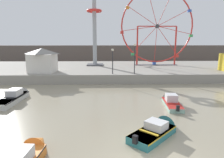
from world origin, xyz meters
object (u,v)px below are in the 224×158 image
(ferris_wheel_red_frame, at_px, (157,27))
(carnival_booth_white_ticket, at_px, (42,60))
(promenade_lamp_near, at_px, (135,54))
(motorboat_pale_grey, at_px, (17,96))
(motorboat_seafoam, at_px, (170,101))
(motorboat_teal_painted, at_px, (159,129))
(drop_tower_steel_tower, at_px, (94,28))
(promenade_lamp_far, at_px, (113,57))

(ferris_wheel_red_frame, relative_size, carnival_booth_white_ticket, 3.35)
(ferris_wheel_red_frame, xyz_separation_m, carnival_booth_white_ticket, (-17.93, -8.18, -4.95))
(promenade_lamp_near, bearing_deg, carnival_booth_white_ticket, 172.52)
(motorboat_pale_grey, distance_m, motorboat_seafoam, 14.36)
(motorboat_teal_painted, bearing_deg, ferris_wheel_red_frame, 30.70)
(drop_tower_steel_tower, height_order, carnival_booth_white_ticket, drop_tower_steel_tower)
(motorboat_teal_painted, distance_m, promenade_lamp_far, 15.67)
(promenade_lamp_far, bearing_deg, motorboat_teal_painted, -81.24)
(promenade_lamp_far, bearing_deg, ferris_wheel_red_frame, 50.55)
(drop_tower_steel_tower, relative_size, carnival_booth_white_ticket, 3.43)
(motorboat_seafoam, bearing_deg, motorboat_teal_painted, 162.18)
(motorboat_seafoam, xyz_separation_m, carnival_booth_white_ticket, (-14.61, 11.09, 2.69))
(ferris_wheel_red_frame, height_order, promenade_lamp_near, ferris_wheel_red_frame)
(motorboat_teal_painted, relative_size, promenade_lamp_near, 0.97)
(motorboat_teal_painted, relative_size, drop_tower_steel_tower, 0.28)
(promenade_lamp_near, bearing_deg, motorboat_pale_grey, -147.76)
(motorboat_teal_painted, distance_m, promenade_lamp_near, 15.68)
(motorboat_pale_grey, xyz_separation_m, promenade_lamp_far, (9.40, 7.67, 3.09))
(motorboat_teal_painted, xyz_separation_m, ferris_wheel_red_frame, (5.84, 25.11, 7.62))
(promenade_lamp_far, bearing_deg, promenade_lamp_near, 1.91)
(ferris_wheel_red_frame, bearing_deg, carnival_booth_white_ticket, -155.48)
(drop_tower_steel_tower, relative_size, promenade_lamp_near, 3.43)
(motorboat_pale_grey, xyz_separation_m, drop_tower_steel_tower, (6.49, 17.57, 7.50))
(motorboat_teal_painted, xyz_separation_m, carnival_booth_white_ticket, (-12.09, 16.93, 2.67))
(motorboat_seafoam, distance_m, promenade_lamp_near, 10.25)
(motorboat_pale_grey, relative_size, promenade_lamp_near, 1.53)
(motorboat_seafoam, distance_m, drop_tower_steel_tower, 22.08)
(ferris_wheel_red_frame, height_order, promenade_lamp_far, ferris_wheel_red_frame)
(ferris_wheel_red_frame, distance_m, promenade_lamp_far, 13.63)
(motorboat_teal_painted, distance_m, motorboat_seafoam, 6.36)
(ferris_wheel_red_frame, bearing_deg, promenade_lamp_near, -118.11)
(motorboat_pale_grey, relative_size, drop_tower_steel_tower, 0.45)
(drop_tower_steel_tower, height_order, promenade_lamp_near, drop_tower_steel_tower)
(motorboat_seafoam, height_order, ferris_wheel_red_frame, ferris_wheel_red_frame)
(motorboat_teal_painted, height_order, promenade_lamp_near, promenade_lamp_near)
(drop_tower_steel_tower, distance_m, promenade_lamp_far, 11.22)
(motorboat_pale_grey, distance_m, motorboat_teal_painted, 13.92)
(ferris_wheel_red_frame, relative_size, promenade_lamp_near, 3.35)
(promenade_lamp_near, bearing_deg, promenade_lamp_far, -178.09)
(promenade_lamp_far, bearing_deg, motorboat_pale_grey, -140.76)
(motorboat_teal_painted, relative_size, carnival_booth_white_ticket, 0.97)
(drop_tower_steel_tower, bearing_deg, promenade_lamp_near, -59.28)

